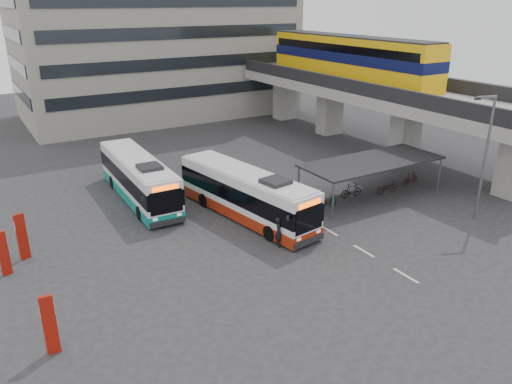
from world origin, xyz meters
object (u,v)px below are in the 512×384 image
bus_teal (139,178)px  lamp_post (485,151)px  pedestrian (279,232)px  bus_main (246,194)px

bus_teal → lamp_post: size_ratio=1.41×
bus_teal → pedestrian: size_ratio=6.35×
bus_main → lamp_post: (11.93, -7.61, 2.88)m
bus_main → lamp_post: lamp_post is taller
pedestrian → lamp_post: 13.29m
pedestrian → bus_teal: bearing=40.1°
bus_main → lamp_post: size_ratio=1.45×
bus_teal → pedestrian: bearing=-67.1°
bus_main → lamp_post: 14.44m
bus_main → bus_teal: bearing=117.6°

